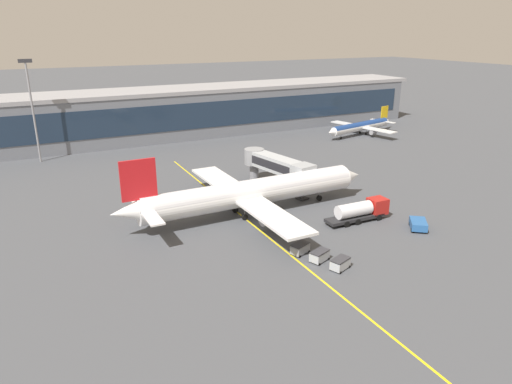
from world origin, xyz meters
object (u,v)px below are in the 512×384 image
(baggage_cart_0, at_px, (340,264))
(baggage_cart_2, at_px, (300,248))
(fuel_tanker, at_px, (361,210))
(pushback_tug, at_px, (418,224))
(commuter_jet_far, at_px, (361,126))
(baggage_cart_1, at_px, (319,256))
(main_airliner, at_px, (250,192))

(baggage_cart_0, bearing_deg, baggage_cart_2, 110.18)
(fuel_tanker, xyz_separation_m, pushback_tug, (5.62, -6.72, -0.90))
(commuter_jet_far, bearing_deg, fuel_tanker, -129.14)
(fuel_tanker, bearing_deg, baggage_cart_0, -137.79)
(pushback_tug, height_order, baggage_cart_1, baggage_cart_1)
(main_airliner, distance_m, commuter_jet_far, 68.61)
(baggage_cart_2, bearing_deg, main_airliner, 88.49)
(pushback_tug, height_order, baggage_cart_2, baggage_cart_2)
(commuter_jet_far, bearing_deg, baggage_cart_2, -134.98)
(baggage_cart_0, distance_m, commuter_jet_far, 82.17)
(baggage_cart_0, relative_size, baggage_cart_1, 1.00)
(main_airliner, bearing_deg, baggage_cart_2, -91.51)
(fuel_tanker, relative_size, baggage_cart_0, 3.60)
(commuter_jet_far, bearing_deg, baggage_cart_1, -132.91)
(pushback_tug, bearing_deg, main_airliner, 139.26)
(pushback_tug, height_order, baggage_cart_0, baggage_cart_0)
(main_airliner, bearing_deg, pushback_tug, -40.74)
(pushback_tug, bearing_deg, commuter_jet_far, 58.18)
(baggage_cart_1, bearing_deg, commuter_jet_far, 47.09)
(baggage_cart_2, relative_size, commuter_jet_far, 0.11)
(baggage_cart_1, bearing_deg, fuel_tanker, 31.56)
(main_airliner, xyz_separation_m, fuel_tanker, (14.37, -10.49, -2.04))
(baggage_cart_1, distance_m, commuter_jet_far, 80.67)
(pushback_tug, relative_size, baggage_cart_2, 1.46)
(fuel_tanker, xyz_separation_m, baggage_cart_0, (-12.58, -11.41, -0.96))
(baggage_cart_1, bearing_deg, baggage_cart_0, -69.82)
(main_airliner, height_order, fuel_tanker, main_airliner)
(pushback_tug, distance_m, baggage_cart_2, 20.45)
(baggage_cart_2, bearing_deg, pushback_tug, -3.70)
(baggage_cart_0, height_order, baggage_cart_1, same)
(baggage_cart_2, bearing_deg, fuel_tanker, 20.07)
(fuel_tanker, bearing_deg, main_airliner, 143.86)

